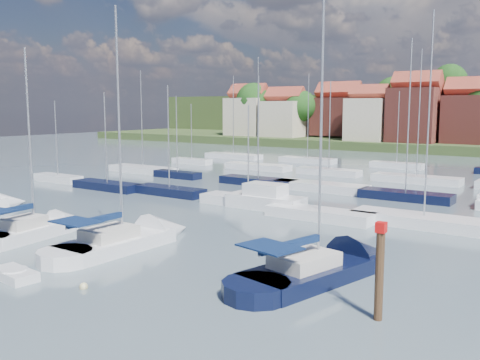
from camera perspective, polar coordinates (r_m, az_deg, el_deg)
The scene contains 11 objects.
ground at distance 62.98m, azimuth 16.60°, elevation -0.62°, with size 260.00×260.00×0.00m, color #43515C.
sailboat_left at distance 40.06m, azimuth -20.42°, elevation -5.00°, with size 4.05×10.44×13.89m.
sailboat_centre at distance 35.54m, azimuth -11.24°, elevation -6.26°, with size 3.32×12.02×16.26m.
sailboat_navy at distance 29.43m, azimuth 9.68°, elevation -9.20°, with size 6.04×12.88×17.21m.
tender at distance 30.60m, azimuth -22.96°, elevation -9.27°, with size 3.07×1.69×0.64m.
timber_piling at distance 23.59m, azimuth 14.58°, elevation -11.64°, with size 0.40×0.40×6.46m.
buoy_b at distance 30.97m, azimuth -24.25°, elevation -9.61°, with size 0.45×0.45×0.45m, color beige.
buoy_c at distance 31.36m, azimuth -18.72°, elevation -9.11°, with size 0.54×0.54×0.54m, color #D85914.
buoy_d at distance 27.99m, azimuth -16.33°, elevation -11.07°, with size 0.42×0.42×0.42m, color beige.
buoy_e at distance 31.66m, azimuth 3.21°, elevation -8.54°, with size 0.44×0.44×0.44m, color #D85914.
marina_field at distance 57.77m, azimuth 16.90°, elevation -0.94°, with size 79.62×41.41×15.93m.
Camera 1 is at (19.19, -19.32, 8.93)m, focal length 40.00 mm.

